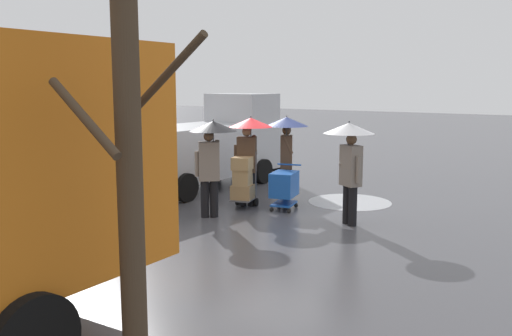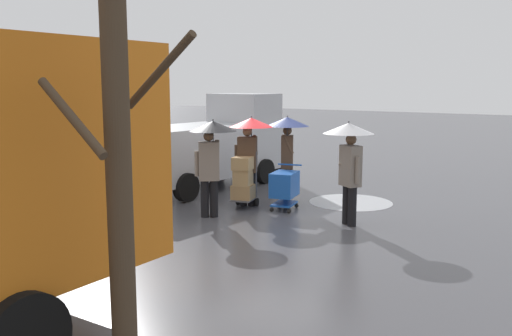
# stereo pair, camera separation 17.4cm
# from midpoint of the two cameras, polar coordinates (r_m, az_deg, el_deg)

# --- Properties ---
(ground_plane) EXTENTS (90.00, 90.00, 0.00)m
(ground_plane) POSITION_cam_midpoint_polar(r_m,az_deg,el_deg) (12.89, 2.70, -4.36)
(ground_plane) COLOR #4C4C51
(slush_patch_near_cluster) EXTENTS (1.69, 1.69, 0.01)m
(slush_patch_near_cluster) POSITION_cam_midpoint_polar(r_m,az_deg,el_deg) (10.80, -18.93, -7.39)
(slush_patch_near_cluster) COLOR #999BA0
(slush_patch_near_cluster) RESTS_ON ground
(slush_patch_mid_street) EXTENTS (1.36, 1.36, 0.01)m
(slush_patch_mid_street) POSITION_cam_midpoint_polar(r_m,az_deg,el_deg) (11.32, -23.06, -6.88)
(slush_patch_mid_street) COLOR #ADAFB5
(slush_patch_mid_street) RESTS_ON ground
(slush_patch_far_side) EXTENTS (2.04, 2.04, 0.01)m
(slush_patch_far_side) POSITION_cam_midpoint_polar(r_m,az_deg,el_deg) (13.95, 10.04, -3.46)
(slush_patch_far_side) COLOR #ADAFB5
(slush_patch_far_side) RESTS_ON ground
(cargo_van_parked_right) EXTENTS (2.37, 5.42, 2.60)m
(cargo_van_parked_right) POSITION_cam_midpoint_polar(r_m,az_deg,el_deg) (15.74, -4.63, 2.35)
(cargo_van_parked_right) COLOR #B7BABF
(cargo_van_parked_right) RESTS_ON ground
(shopping_cart_vendor) EXTENTS (0.74, 0.93, 1.02)m
(shopping_cart_vendor) POSITION_cam_midpoint_polar(r_m,az_deg,el_deg) (12.85, 3.33, -1.81)
(shopping_cart_vendor) COLOR #1951B2
(shopping_cart_vendor) RESTS_ON ground
(hand_dolly_boxes) EXTENTS (0.68, 0.81, 1.32)m
(hand_dolly_boxes) POSITION_cam_midpoint_polar(r_m,az_deg,el_deg) (12.96, -0.94, -1.16)
(hand_dolly_boxes) COLOR #515156
(hand_dolly_boxes) RESTS_ON ground
(pedestrian_pink_side) EXTENTS (1.04, 1.04, 2.15)m
(pedestrian_pink_side) POSITION_cam_midpoint_polar(r_m,az_deg,el_deg) (12.01, -4.21, 2.34)
(pedestrian_pink_side) COLOR black
(pedestrian_pink_side) RESTS_ON ground
(pedestrian_black_side) EXTENTS (1.04, 1.04, 2.15)m
(pedestrian_black_side) POSITION_cam_midpoint_polar(r_m,az_deg,el_deg) (11.51, 9.98, 1.96)
(pedestrian_black_side) COLOR black
(pedestrian_black_side) RESTS_ON ground
(pedestrian_white_side) EXTENTS (1.04, 1.04, 2.15)m
(pedestrian_white_side) POSITION_cam_midpoint_polar(r_m,az_deg,el_deg) (13.10, -0.28, 2.89)
(pedestrian_white_side) COLOR black
(pedestrian_white_side) RESTS_ON ground
(pedestrian_far_side) EXTENTS (1.04, 1.04, 2.15)m
(pedestrian_far_side) POSITION_cam_midpoint_polar(r_m,az_deg,el_deg) (13.43, 3.60, 3.02)
(pedestrian_far_side) COLOR black
(pedestrian_far_side) RESTS_ON ground
(bare_tree_near) EXTENTS (1.25, 1.28, 4.33)m
(bare_tree_near) POSITION_cam_midpoint_polar(r_m,az_deg,el_deg) (5.16, -13.13, 0.44)
(bare_tree_near) COLOR #423323
(bare_tree_near) RESTS_ON ground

